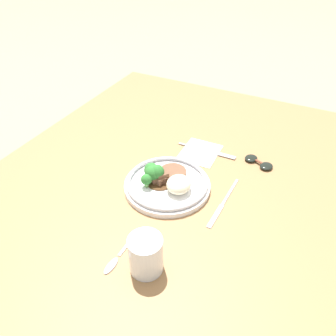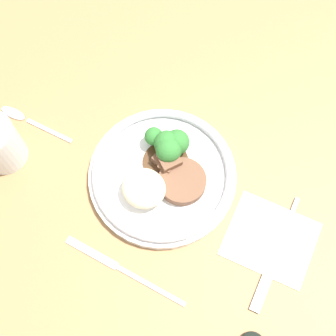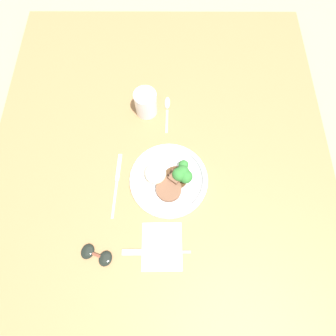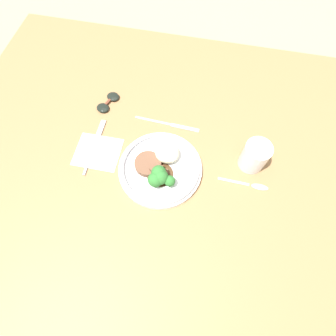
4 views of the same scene
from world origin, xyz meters
The scene contains 9 objects.
ground_plane centered at (0.00, 0.00, 0.00)m, with size 8.00×8.00×0.00m, color #998466.
dining_table centered at (0.00, 0.00, 0.02)m, with size 1.42×1.11×0.04m.
napkin centered at (-0.23, -0.01, 0.04)m, with size 0.14×0.12×0.00m.
plate centered at (-0.03, -0.03, 0.06)m, with size 0.24×0.24×0.07m.
juice_glass centered at (0.23, 0.05, 0.08)m, with size 0.07×0.07×0.09m.
fork centered at (-0.24, 0.03, 0.04)m, with size 0.02×0.20×0.00m.
knife centered at (-0.03, 0.14, 0.04)m, with size 0.21×0.02×0.00m.
spoon centered at (0.24, -0.02, 0.04)m, with size 0.14×0.02×0.01m.
sunglasses centered at (-0.25, 0.18, 0.04)m, with size 0.07×0.10×0.01m.
Camera 3 is at (-0.28, -0.02, 0.82)m, focal length 28.00 mm.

